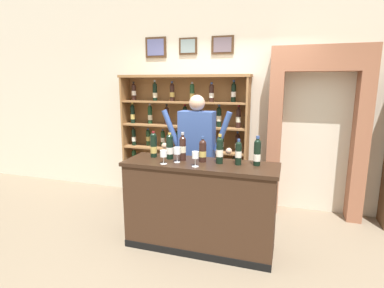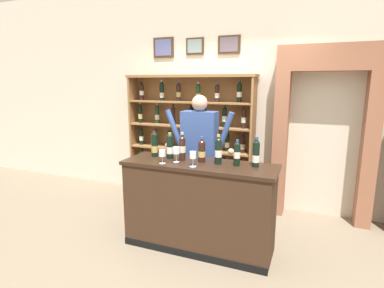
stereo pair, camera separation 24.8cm
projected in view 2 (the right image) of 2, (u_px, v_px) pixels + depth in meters
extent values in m
cube|color=#7A6B56|center=(197.00, 247.00, 3.52)|extent=(14.00, 14.00, 0.02)
cube|color=beige|center=(234.00, 93.00, 4.62)|extent=(12.00, 0.16, 3.40)
cube|color=#422B19|center=(164.00, 48.00, 4.81)|extent=(0.35, 0.02, 0.31)
cube|color=slate|center=(163.00, 48.00, 4.80)|extent=(0.28, 0.01, 0.25)
cube|color=#422B19|center=(195.00, 46.00, 4.61)|extent=(0.28, 0.02, 0.25)
cube|color=gray|center=(195.00, 46.00, 4.60)|extent=(0.23, 0.01, 0.20)
cube|color=#422B19|center=(229.00, 45.00, 4.42)|extent=(0.33, 0.02, 0.26)
cube|color=#635560|center=(229.00, 44.00, 4.41)|extent=(0.27, 0.01, 0.21)
cube|color=olive|center=(135.00, 135.00, 5.11)|extent=(0.03, 0.31, 1.97)
cube|color=olive|center=(252.00, 144.00, 4.39)|extent=(0.03, 0.31, 1.97)
cube|color=olive|center=(193.00, 138.00, 4.88)|extent=(2.00, 0.02, 1.97)
cube|color=olive|center=(189.00, 193.00, 4.92)|extent=(1.94, 0.30, 0.02)
cylinder|color=black|center=(144.00, 179.00, 5.19)|extent=(0.07, 0.07, 0.24)
sphere|color=black|center=(144.00, 172.00, 5.17)|extent=(0.07, 0.07, 0.07)
cylinder|color=black|center=(144.00, 170.00, 5.16)|extent=(0.03, 0.03, 0.08)
cylinder|color=#99999E|center=(144.00, 169.00, 5.16)|extent=(0.03, 0.03, 0.03)
cylinder|color=beige|center=(144.00, 181.00, 5.20)|extent=(0.07, 0.07, 0.08)
cylinder|color=black|center=(164.00, 181.00, 5.09)|extent=(0.07, 0.07, 0.24)
sphere|color=black|center=(164.00, 174.00, 5.06)|extent=(0.07, 0.07, 0.07)
cylinder|color=black|center=(164.00, 172.00, 5.05)|extent=(0.03, 0.03, 0.07)
cylinder|color=#99999E|center=(164.00, 171.00, 5.05)|extent=(0.03, 0.03, 0.03)
cylinder|color=black|center=(164.00, 182.00, 5.09)|extent=(0.07, 0.07, 0.08)
cylinder|color=black|center=(179.00, 183.00, 4.99)|extent=(0.07, 0.07, 0.23)
sphere|color=black|center=(179.00, 176.00, 4.96)|extent=(0.07, 0.07, 0.07)
cylinder|color=black|center=(179.00, 174.00, 4.96)|extent=(0.03, 0.03, 0.08)
cylinder|color=maroon|center=(179.00, 173.00, 4.95)|extent=(0.03, 0.03, 0.03)
cylinder|color=silver|center=(179.00, 184.00, 4.99)|extent=(0.07, 0.07, 0.07)
cylinder|color=#19381E|center=(197.00, 186.00, 4.88)|extent=(0.07, 0.07, 0.22)
sphere|color=#19381E|center=(197.00, 179.00, 4.85)|extent=(0.07, 0.07, 0.07)
cylinder|color=#19381E|center=(197.00, 178.00, 4.85)|extent=(0.03, 0.03, 0.06)
cylinder|color=navy|center=(197.00, 177.00, 4.85)|extent=(0.03, 0.03, 0.03)
cylinder|color=silver|center=(197.00, 187.00, 4.88)|extent=(0.07, 0.07, 0.07)
cylinder|color=black|center=(220.00, 189.00, 4.71)|extent=(0.07, 0.07, 0.24)
sphere|color=black|center=(220.00, 181.00, 4.69)|extent=(0.07, 0.07, 0.07)
cylinder|color=black|center=(220.00, 179.00, 4.68)|extent=(0.03, 0.03, 0.08)
cylinder|color=#B79338|center=(220.00, 177.00, 4.68)|extent=(0.04, 0.04, 0.03)
cylinder|color=black|center=(220.00, 191.00, 4.72)|extent=(0.07, 0.07, 0.08)
cylinder|color=black|center=(239.00, 191.00, 4.62)|extent=(0.07, 0.07, 0.23)
sphere|color=black|center=(240.00, 184.00, 4.59)|extent=(0.07, 0.07, 0.07)
cylinder|color=black|center=(240.00, 182.00, 4.59)|extent=(0.03, 0.03, 0.06)
cylinder|color=maroon|center=(240.00, 181.00, 4.58)|extent=(0.04, 0.04, 0.03)
cylinder|color=silver|center=(239.00, 193.00, 4.62)|extent=(0.07, 0.07, 0.07)
cube|color=olive|center=(189.00, 171.00, 4.85)|extent=(1.94, 0.30, 0.03)
cylinder|color=#19381E|center=(142.00, 158.00, 5.11)|extent=(0.08, 0.08, 0.25)
sphere|color=#19381E|center=(141.00, 151.00, 5.08)|extent=(0.07, 0.07, 0.07)
cylinder|color=#19381E|center=(141.00, 149.00, 5.07)|extent=(0.03, 0.03, 0.08)
cylinder|color=maroon|center=(141.00, 147.00, 5.07)|extent=(0.03, 0.03, 0.03)
cylinder|color=black|center=(142.00, 160.00, 5.11)|extent=(0.08, 0.08, 0.08)
cylinder|color=black|center=(159.00, 159.00, 5.05)|extent=(0.08, 0.08, 0.24)
sphere|color=black|center=(159.00, 152.00, 5.03)|extent=(0.07, 0.07, 0.07)
cylinder|color=black|center=(159.00, 151.00, 5.02)|extent=(0.03, 0.03, 0.06)
cylinder|color=#99999E|center=(159.00, 150.00, 5.02)|extent=(0.03, 0.03, 0.03)
cylinder|color=silver|center=(159.00, 160.00, 5.05)|extent=(0.08, 0.08, 0.08)
cylinder|color=black|center=(173.00, 162.00, 4.91)|extent=(0.08, 0.08, 0.25)
sphere|color=black|center=(173.00, 154.00, 4.88)|extent=(0.07, 0.07, 0.07)
cylinder|color=black|center=(173.00, 152.00, 4.88)|extent=(0.04, 0.04, 0.07)
cylinder|color=#99999E|center=(173.00, 150.00, 4.87)|extent=(0.04, 0.04, 0.03)
cylinder|color=black|center=(173.00, 162.00, 4.91)|extent=(0.08, 0.08, 0.08)
cylinder|color=black|center=(189.00, 164.00, 4.79)|extent=(0.08, 0.08, 0.24)
sphere|color=black|center=(189.00, 156.00, 4.77)|extent=(0.07, 0.07, 0.07)
cylinder|color=black|center=(189.00, 154.00, 4.76)|extent=(0.03, 0.03, 0.08)
cylinder|color=navy|center=(189.00, 152.00, 4.76)|extent=(0.04, 0.04, 0.03)
cylinder|color=silver|center=(189.00, 164.00, 4.79)|extent=(0.08, 0.08, 0.08)
cylinder|color=#19381E|center=(206.00, 165.00, 4.69)|extent=(0.08, 0.08, 0.25)
sphere|color=#19381E|center=(206.00, 157.00, 4.67)|extent=(0.07, 0.07, 0.07)
cylinder|color=#19381E|center=(206.00, 155.00, 4.66)|extent=(0.04, 0.04, 0.08)
cylinder|color=navy|center=(206.00, 153.00, 4.66)|extent=(0.04, 0.04, 0.03)
cylinder|color=silver|center=(206.00, 167.00, 4.70)|extent=(0.08, 0.08, 0.08)
cylinder|color=black|center=(224.00, 167.00, 4.62)|extent=(0.08, 0.08, 0.23)
sphere|color=black|center=(224.00, 159.00, 4.60)|extent=(0.07, 0.07, 0.07)
cylinder|color=black|center=(224.00, 158.00, 4.59)|extent=(0.03, 0.03, 0.06)
cylinder|color=navy|center=(224.00, 157.00, 4.59)|extent=(0.03, 0.03, 0.03)
cylinder|color=beige|center=(224.00, 168.00, 4.63)|extent=(0.08, 0.08, 0.07)
cylinder|color=black|center=(239.00, 169.00, 4.52)|extent=(0.08, 0.08, 0.24)
sphere|color=black|center=(240.00, 160.00, 4.50)|extent=(0.07, 0.07, 0.07)
cylinder|color=black|center=(240.00, 159.00, 4.49)|extent=(0.03, 0.03, 0.06)
cylinder|color=black|center=(240.00, 158.00, 4.49)|extent=(0.04, 0.04, 0.03)
cylinder|color=tan|center=(239.00, 170.00, 4.53)|extent=(0.08, 0.08, 0.08)
cube|color=olive|center=(189.00, 149.00, 4.78)|extent=(1.94, 0.30, 0.02)
cylinder|color=black|center=(141.00, 137.00, 5.04)|extent=(0.07, 0.07, 0.23)
sphere|color=black|center=(141.00, 130.00, 5.02)|extent=(0.07, 0.07, 0.07)
cylinder|color=black|center=(141.00, 129.00, 5.01)|extent=(0.03, 0.03, 0.06)
cylinder|color=black|center=(141.00, 128.00, 5.01)|extent=(0.03, 0.03, 0.03)
cylinder|color=silver|center=(141.00, 138.00, 5.04)|extent=(0.07, 0.07, 0.07)
cylinder|color=#19381E|center=(155.00, 138.00, 5.01)|extent=(0.07, 0.07, 0.22)
sphere|color=#19381E|center=(155.00, 131.00, 4.99)|extent=(0.07, 0.07, 0.07)
cylinder|color=#19381E|center=(155.00, 130.00, 4.98)|extent=(0.03, 0.03, 0.06)
cylinder|color=navy|center=(155.00, 129.00, 4.98)|extent=(0.03, 0.03, 0.03)
cylinder|color=tan|center=(155.00, 138.00, 5.01)|extent=(0.07, 0.07, 0.07)
cylinder|color=#19381E|center=(170.00, 139.00, 4.91)|extent=(0.07, 0.07, 0.22)
sphere|color=#19381E|center=(169.00, 132.00, 4.89)|extent=(0.07, 0.07, 0.07)
cylinder|color=#19381E|center=(169.00, 131.00, 4.89)|extent=(0.03, 0.03, 0.06)
cylinder|color=navy|center=(169.00, 130.00, 4.88)|extent=(0.03, 0.03, 0.03)
cylinder|color=silver|center=(170.00, 139.00, 4.91)|extent=(0.07, 0.07, 0.07)
cylinder|color=black|center=(184.00, 140.00, 4.83)|extent=(0.07, 0.07, 0.23)
sphere|color=black|center=(184.00, 132.00, 4.80)|extent=(0.07, 0.07, 0.07)
cylinder|color=black|center=(184.00, 131.00, 4.80)|extent=(0.03, 0.03, 0.06)
cylinder|color=#99999E|center=(184.00, 129.00, 4.79)|extent=(0.04, 0.04, 0.03)
cylinder|color=beige|center=(184.00, 141.00, 4.83)|extent=(0.07, 0.07, 0.07)
cylinder|color=black|center=(196.00, 142.00, 4.68)|extent=(0.07, 0.07, 0.23)
sphere|color=black|center=(196.00, 134.00, 4.66)|extent=(0.07, 0.07, 0.07)
cylinder|color=black|center=(196.00, 132.00, 4.65)|extent=(0.03, 0.03, 0.08)
cylinder|color=navy|center=(196.00, 130.00, 4.64)|extent=(0.04, 0.04, 0.03)
cylinder|color=black|center=(196.00, 144.00, 4.69)|extent=(0.07, 0.07, 0.07)
cylinder|color=#19381E|center=(210.00, 142.00, 4.66)|extent=(0.07, 0.07, 0.22)
sphere|color=#19381E|center=(210.00, 135.00, 4.64)|extent=(0.07, 0.07, 0.07)
cylinder|color=#19381E|center=(211.00, 133.00, 4.63)|extent=(0.03, 0.03, 0.08)
cylinder|color=#99999E|center=(211.00, 131.00, 4.62)|extent=(0.03, 0.03, 0.03)
cylinder|color=tan|center=(210.00, 143.00, 4.66)|extent=(0.07, 0.07, 0.07)
cylinder|color=black|center=(227.00, 143.00, 4.56)|extent=(0.07, 0.07, 0.23)
sphere|color=black|center=(227.00, 135.00, 4.53)|extent=(0.07, 0.07, 0.07)
cylinder|color=black|center=(227.00, 133.00, 4.53)|extent=(0.03, 0.03, 0.06)
cylinder|color=#B79338|center=(227.00, 132.00, 4.52)|extent=(0.04, 0.04, 0.03)
cylinder|color=silver|center=(227.00, 145.00, 4.56)|extent=(0.07, 0.07, 0.08)
cylinder|color=black|center=(243.00, 145.00, 4.44)|extent=(0.07, 0.07, 0.23)
sphere|color=black|center=(243.00, 137.00, 4.42)|extent=(0.07, 0.07, 0.07)
cylinder|color=black|center=(243.00, 135.00, 4.41)|extent=(0.03, 0.03, 0.08)
cylinder|color=navy|center=(243.00, 133.00, 4.41)|extent=(0.03, 0.03, 0.03)
cylinder|color=beige|center=(243.00, 147.00, 4.45)|extent=(0.07, 0.07, 0.07)
cube|color=olive|center=(189.00, 126.00, 4.71)|extent=(1.94, 0.30, 0.02)
cylinder|color=black|center=(140.00, 115.00, 4.96)|extent=(0.07, 0.07, 0.25)
sphere|color=black|center=(140.00, 107.00, 4.93)|extent=(0.07, 0.07, 0.07)
cylinder|color=black|center=(140.00, 105.00, 4.93)|extent=(0.03, 0.03, 0.08)
cylinder|color=#B79338|center=(140.00, 103.00, 4.92)|extent=(0.03, 0.03, 0.03)
cylinder|color=tan|center=(140.00, 116.00, 4.96)|extent=(0.07, 0.07, 0.08)
cylinder|color=#19381E|center=(157.00, 116.00, 4.90)|extent=(0.07, 0.07, 0.25)
sphere|color=#19381E|center=(157.00, 107.00, 4.87)|extent=(0.07, 0.07, 0.07)
cylinder|color=#19381E|center=(157.00, 106.00, 4.87)|extent=(0.03, 0.03, 0.07)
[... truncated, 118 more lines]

